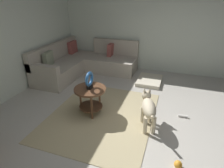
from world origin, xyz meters
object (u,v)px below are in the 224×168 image
at_px(torus_sculpture, 89,80).
at_px(dog, 148,108).
at_px(side_table, 90,94).
at_px(dog_toy_rope, 183,116).
at_px(sectional_couch, 83,63).
at_px(dog_bed_mat, 149,80).
at_px(dog_toy_ball, 178,164).

height_order(torus_sculpture, dog, torus_sculpture).
relative_size(side_table, dog_toy_rope, 3.50).
bearing_deg(side_table, dog_toy_rope, -75.90).
xyz_separation_m(sectional_couch, dog_toy_rope, (-1.40, -2.79, -0.27)).
distance_m(torus_sculpture, dog_bed_mat, 2.12).
relative_size(side_table, dog, 0.73).
relative_size(sectional_couch, side_table, 3.75).
bearing_deg(sectional_couch, dog_toy_rope, -116.65).
relative_size(sectional_couch, dog_toy_rope, 13.12).
distance_m(dog, dog_toy_ball, 0.99).
bearing_deg(torus_sculpture, dog_toy_rope, -75.90).
bearing_deg(torus_sculpture, sectional_couch, 30.56).
bearing_deg(dog, dog_toy_ball, -73.00).
distance_m(side_table, dog, 1.11).
xyz_separation_m(dog_bed_mat, dog, (-1.87, -0.25, 0.33)).
xyz_separation_m(side_table, torus_sculpture, (-0.00, 0.00, 0.29)).
bearing_deg(dog_bed_mat, dog_toy_rope, -148.34).
xyz_separation_m(sectional_couch, dog_bed_mat, (-0.01, -1.93, -0.25)).
xyz_separation_m(dog_bed_mat, dog_toy_rope, (-1.39, -0.86, -0.02)).
distance_m(sectional_couch, side_table, 2.13).
relative_size(torus_sculpture, dog_toy_ball, 3.00).
height_order(sectional_couch, torus_sculpture, sectional_couch).
distance_m(side_table, dog_toy_ball, 1.88).
relative_size(sectional_couch, torus_sculpture, 6.90).
relative_size(dog_toy_ball, dog_toy_rope, 0.63).
bearing_deg(dog_bed_mat, dog, -172.32).
bearing_deg(side_table, dog_toy_ball, -116.22).
relative_size(sectional_couch, dog_toy_ball, 20.68).
distance_m(torus_sculpture, dog_toy_rope, 1.89).
height_order(side_table, dog_toy_rope, side_table).
bearing_deg(sectional_couch, dog_bed_mat, -90.36).
bearing_deg(dog, side_table, 158.20).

